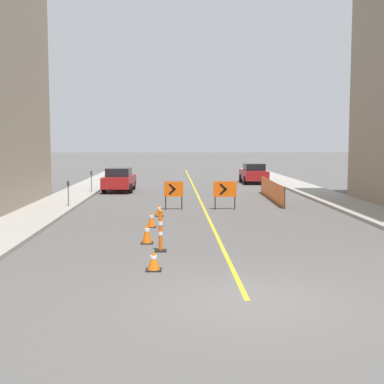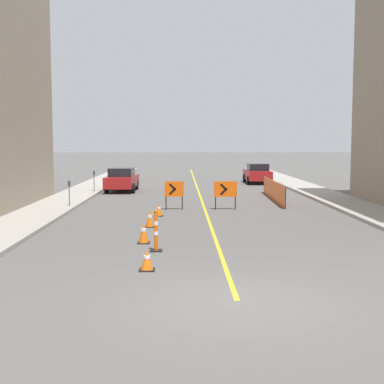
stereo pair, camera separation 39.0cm
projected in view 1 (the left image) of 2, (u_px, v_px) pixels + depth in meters
ground_plane at (247, 301)px, 11.26m from camera, size 300.00×300.00×0.00m
lane_stripe at (195, 189)px, 37.34m from camera, size 0.12×52.44×0.01m
sidewalk_left at (85, 189)px, 37.06m from camera, size 2.46×52.44×0.15m
sidewalk_right at (303, 188)px, 37.62m from camera, size 2.46×52.44×0.15m
traffic_cone_nearest at (154, 260)px, 13.87m from camera, size 0.41×0.41×0.55m
traffic_cone_second at (147, 233)px, 17.54m from camera, size 0.41×0.41×0.71m
traffic_cone_third at (151, 219)px, 20.82m from camera, size 0.39×0.39×0.67m
traffic_cone_fourth at (159, 210)px, 23.93m from camera, size 0.38×0.38×0.57m
delineator_post_front at (160, 233)px, 16.26m from camera, size 0.37×0.37×1.29m
arrow_barricade_primary at (174, 190)px, 26.10m from camera, size 0.94×0.13×1.39m
arrow_barricade_secondary at (225, 190)px, 26.19m from camera, size 1.14×0.09×1.39m
safety_mesh_fence at (272, 190)px, 30.73m from camera, size 0.35×8.75×1.09m
parked_car_curb_near at (119, 180)px, 35.60m from camera, size 1.98×4.37×1.59m
parked_car_curb_mid at (254, 173)px, 42.65m from camera, size 1.93×4.31×1.59m
parking_meter_near_curb at (68, 188)px, 26.50m from camera, size 0.12×0.11×1.27m
parking_meter_far_curb at (91, 177)px, 34.11m from camera, size 0.12×0.11×1.34m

